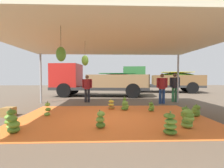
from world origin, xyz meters
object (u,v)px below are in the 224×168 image
banana_bunch_8 (125,103)px  banana_bunch_3 (151,107)px  banana_bunch_9 (11,120)px  banana_bunch_10 (170,125)px  banana_bunch_7 (125,106)px  worker_1 (162,86)px  banana_bunch_5 (14,125)px  banana_bunch_11 (188,119)px  worker_2 (175,85)px  banana_bunch_4 (111,105)px  cargo_truck_far (159,79)px  cargo_truck_main (95,80)px  crate_1 (9,112)px  banana_bunch_1 (196,111)px  banana_bunch_6 (48,110)px  banana_bunch_0 (101,120)px  worker_0 (87,86)px  banana_bunch_2 (186,114)px

banana_bunch_8 → banana_bunch_3: bearing=-34.5°
banana_bunch_9 → banana_bunch_10: 4.22m
banana_bunch_3 → banana_bunch_7: (-1.07, 0.27, 0.01)m
banana_bunch_9 → worker_1: worker_1 is taller
banana_bunch_5 → banana_bunch_11: 4.62m
banana_bunch_10 → worker_2: 5.89m
banana_bunch_5 → banana_bunch_4: bearing=49.9°
worker_2 → banana_bunch_8: bearing=-149.0°
banana_bunch_3 → cargo_truck_far: bearing=70.0°
banana_bunch_3 → cargo_truck_main: cargo_truck_main is taller
banana_bunch_11 → worker_1: size_ratio=0.35×
banana_bunch_7 → crate_1: (-4.37, -0.94, -0.03)m
banana_bunch_1 → worker_1: 3.05m
banana_bunch_1 → banana_bunch_3: size_ratio=1.06×
banana_bunch_1 → banana_bunch_10: (-1.65, -1.79, 0.04)m
banana_bunch_8 → banana_bunch_10: (0.73, -3.48, 0.02)m
banana_bunch_1 → banana_bunch_6: (-5.37, 0.28, 0.02)m
banana_bunch_3 → banana_bunch_5: size_ratio=0.87×
worker_2 → cargo_truck_main: bearing=147.4°
banana_bunch_0 → banana_bunch_4: bearing=81.8°
banana_bunch_1 → banana_bunch_5: 5.78m
banana_bunch_4 → banana_bunch_3: bearing=-16.3°
banana_bunch_0 → banana_bunch_3: (2.04, 2.18, -0.04)m
banana_bunch_0 → banana_bunch_8: size_ratio=0.95×
banana_bunch_7 → worker_2: worker_2 is taller
worker_1 → banana_bunch_9: bearing=-143.3°
banana_bunch_11 → worker_0: 5.95m
banana_bunch_0 → banana_bunch_1: bearing=19.4°
banana_bunch_5 → banana_bunch_7: (3.15, 2.83, -0.03)m
banana_bunch_9 → banana_bunch_8: bearing=40.2°
worker_2 → cargo_truck_far: bearing=80.0°
banana_bunch_0 → banana_bunch_7: size_ratio=1.15×
banana_bunch_3 → crate_1: banana_bunch_3 is taller
banana_bunch_0 → worker_1: (3.16, 4.15, 0.72)m
banana_bunch_11 → worker_2: (1.67, 4.86, 0.70)m
banana_bunch_0 → banana_bunch_8: banana_bunch_8 is taller
banana_bunch_11 → worker_2: worker_2 is taller
banana_bunch_4 → banana_bunch_7: bearing=-19.6°
banana_bunch_3 → banana_bunch_7: 1.10m
banana_bunch_3 → banana_bunch_4: 1.73m
banana_bunch_10 → banana_bunch_6: bearing=150.9°
banana_bunch_2 → banana_bunch_8: (-1.79, 2.13, 0.02)m
worker_1 → banana_bunch_11: bearing=-99.7°
banana_bunch_5 → worker_1: bearing=40.3°
banana_bunch_3 → worker_0: 4.00m
banana_bunch_5 → banana_bunch_6: size_ratio=0.92×
banana_bunch_6 → banana_bunch_9: size_ratio=0.92×
cargo_truck_main → banana_bunch_4: bearing=-78.7°
banana_bunch_5 → banana_bunch_10: (3.91, -0.21, 0.03)m
banana_bunch_4 → worker_2: size_ratio=0.28×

